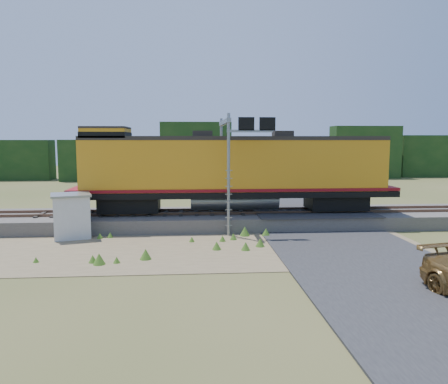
{
  "coord_description": "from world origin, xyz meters",
  "views": [
    {
      "loc": [
        -0.27,
        -19.75,
        5.12
      ],
      "look_at": [
        1.43,
        3.0,
        2.4
      ],
      "focal_mm": 35.0,
      "sensor_mm": 36.0,
      "label": 1
    }
  ],
  "objects": [
    {
      "name": "signal_gantry",
      "position": [
        2.01,
        5.35,
        4.93
      ],
      "size": [
        2.59,
        6.2,
        6.52
      ],
      "color": "gray",
      "rests_on": "ground"
    },
    {
      "name": "rails",
      "position": [
        0.0,
        6.0,
        0.88
      ],
      "size": [
        70.0,
        1.54,
        0.16
      ],
      "color": "brown",
      "rests_on": "ballast"
    },
    {
      "name": "ground",
      "position": [
        0.0,
        0.0,
        0.0
      ],
      "size": [
        140.0,
        140.0,
        0.0
      ],
      "primitive_type": "plane",
      "color": "#475123",
      "rests_on": "ground"
    },
    {
      "name": "tree_line_north",
      "position": [
        0.0,
        38.0,
        3.07
      ],
      "size": [
        130.0,
        3.0,
        6.5
      ],
      "color": "#163613",
      "rests_on": "ground"
    },
    {
      "name": "shed",
      "position": [
        -6.58,
        3.38,
        1.18
      ],
      "size": [
        2.45,
        2.45,
        2.33
      ],
      "rotation": [
        0.0,
        0.0,
        0.3
      ],
      "color": "silver",
      "rests_on": "ground"
    },
    {
      "name": "ballast",
      "position": [
        0.0,
        6.0,
        0.4
      ],
      "size": [
        70.0,
        5.0,
        0.8
      ],
      "primitive_type": "cube",
      "color": "slate",
      "rests_on": "ground"
    },
    {
      "name": "weed_clumps",
      "position": [
        -3.5,
        0.1,
        0.0
      ],
      "size": [
        15.0,
        6.2,
        0.56
      ],
      "primitive_type": null,
      "color": "#457220",
      "rests_on": "ground"
    },
    {
      "name": "road",
      "position": [
        7.0,
        0.74,
        0.09
      ],
      "size": [
        7.0,
        66.0,
        0.86
      ],
      "color": "#38383A",
      "rests_on": "ground"
    },
    {
      "name": "dirt_shoulder",
      "position": [
        -2.0,
        0.5,
        0.01
      ],
      "size": [
        26.0,
        8.0,
        0.03
      ],
      "primitive_type": "cube",
      "color": "#8C7754",
      "rests_on": "ground"
    },
    {
      "name": "locomotive",
      "position": [
        2.02,
        6.0,
        3.39
      ],
      "size": [
        19.07,
        2.91,
        4.92
      ],
      "color": "black",
      "rests_on": "rails"
    }
  ]
}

